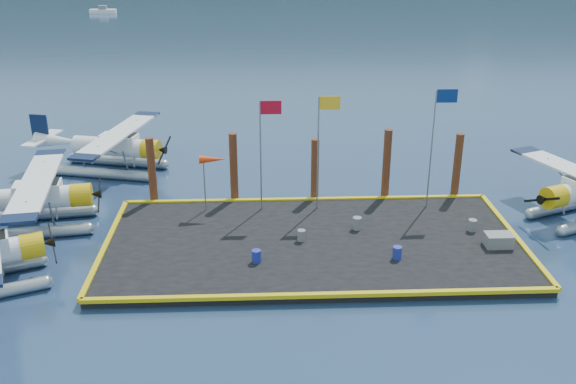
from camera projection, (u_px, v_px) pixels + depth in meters
name	position (u px, v px, depth m)	size (l,w,h in m)	color
ground	(313.00, 248.00, 31.42)	(4000.00, 4000.00, 0.00)	navy
dock	(313.00, 244.00, 31.34)	(20.00, 10.00, 0.40)	black
dock_bumpers	(313.00, 239.00, 31.23)	(20.25, 10.25, 0.18)	#C4AA0B
seaplane_b	(31.00, 202.00, 32.76)	(9.09, 10.00, 3.54)	#9399A0
seaplane_c	(114.00, 149.00, 40.35)	(9.17, 9.93, 3.52)	#9399A0
drum_0	(301.00, 235.00, 31.13)	(0.40, 0.40, 0.56)	slate
drum_1	(397.00, 253.00, 29.47)	(0.42, 0.42, 0.59)	navy
drum_3	(256.00, 256.00, 29.16)	(0.42, 0.42, 0.59)	navy
drum_4	(472.00, 225.00, 32.13)	(0.42, 0.42, 0.60)	slate
drum_5	(357.00, 223.00, 32.30)	(0.45, 0.45, 0.64)	slate
crate	(498.00, 240.00, 30.58)	(1.27, 0.85, 0.64)	slate
flagpole_red	(264.00, 139.00, 33.12)	(1.14, 0.08, 6.00)	gray
flagpole_yellow	(322.00, 136.00, 33.20)	(1.14, 0.08, 6.20)	gray
flagpole_blue	(437.00, 131.00, 33.37)	(1.14, 0.08, 6.50)	gray
windsock	(212.00, 161.00, 33.46)	(1.40, 0.44, 3.12)	gray
piling_0	(152.00, 173.00, 35.27)	(0.44, 0.44, 4.00)	#472214
piling_1	(234.00, 170.00, 35.42)	(0.44, 0.44, 4.20)	#472214
piling_2	(315.00, 172.00, 35.67)	(0.44, 0.44, 3.80)	#472214
piling_3	(386.00, 167.00, 35.74)	(0.44, 0.44, 4.30)	#472214
piling_4	(457.00, 168.00, 35.96)	(0.44, 0.44, 4.00)	#472214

